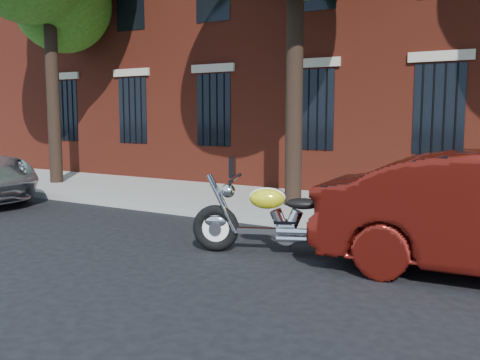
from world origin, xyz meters
The scene contains 4 objects.
ground centered at (0.00, 0.00, 0.00)m, with size 120.00×120.00×0.00m, color black.
curb centered at (0.00, 1.38, 0.07)m, with size 40.00×0.16×0.15m, color gray.
sidewalk centered at (0.00, 3.26, 0.07)m, with size 40.00×3.60×0.15m, color gray.
motorcycle centered at (2.01, -0.28, 0.49)m, with size 2.81×1.50×1.46m.
Camera 1 is at (5.40, -7.40, 2.10)m, focal length 40.00 mm.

